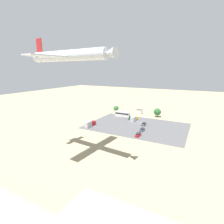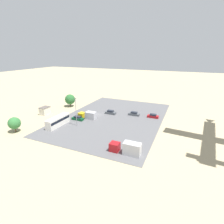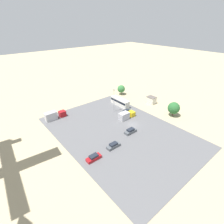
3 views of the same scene
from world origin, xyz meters
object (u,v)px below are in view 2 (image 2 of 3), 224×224
at_px(parked_truck_0, 127,148).
at_px(parked_truck_1, 88,115).
at_px(parked_car_3, 134,114).
at_px(shed_building, 45,111).
at_px(parked_car_1, 153,116).
at_px(parked_car_2, 78,118).
at_px(bus, 58,121).
at_px(parked_car_0, 111,112).

bearing_deg(parked_truck_0, parked_truck_1, 51.26).
xyz_separation_m(parked_car_3, parked_truck_0, (29.04, 6.85, 0.90)).
height_order(shed_building, parked_car_1, shed_building).
xyz_separation_m(shed_building, parked_car_2, (0.14, 16.80, -0.89)).
bearing_deg(shed_building, parked_car_1, 108.24).
height_order(parked_car_3, parked_truck_1, parked_truck_1).
bearing_deg(parked_truck_1, parked_car_3, -55.83).
height_order(parked_truck_0, parked_truck_1, parked_truck_0).
relative_size(parked_car_1, parked_car_2, 0.95).
bearing_deg(parked_car_3, parked_truck_0, -166.72).
distance_m(shed_building, parked_truck_1, 19.99).
bearing_deg(parked_car_3, bus, 134.18).
distance_m(parked_car_1, parked_truck_0, 29.60).
xyz_separation_m(shed_building, parked_truck_0, (15.22, 42.50, 0.00)).
relative_size(parked_car_0, parked_car_3, 1.00).
height_order(parked_car_0, parked_car_3, parked_car_0).
distance_m(parked_truck_0, parked_truck_1, 29.16).
xyz_separation_m(parked_car_2, parked_truck_1, (-3.17, 2.96, 0.66)).
bearing_deg(parked_car_2, parked_car_0, 142.53).
bearing_deg(parked_car_2, parked_car_3, 126.52).
xyz_separation_m(parked_car_3, parked_truck_1, (10.79, -15.89, 0.67)).
xyz_separation_m(parked_car_1, parked_car_2, (14.48, -26.73, 0.00)).
bearing_deg(parked_truck_1, parked_car_1, -64.55).
height_order(shed_building, parked_car_2, shed_building).
height_order(parked_car_1, parked_truck_1, parked_truck_1).
bearing_deg(parked_car_1, parked_truck_0, -2.00).
distance_m(shed_building, parked_truck_0, 45.14).
bearing_deg(parked_car_0, parked_truck_0, 32.01).
distance_m(parked_car_2, parked_truck_0, 29.81).
relative_size(bus, parked_car_0, 2.21).
bearing_deg(parked_car_1, shed_building, -71.76).
relative_size(shed_building, parked_car_1, 0.92).
xyz_separation_m(shed_building, parked_truck_1, (-3.03, 19.76, -0.22)).
height_order(shed_building, parked_truck_0, parked_truck_0).
distance_m(shed_building, parked_car_2, 16.83).
distance_m(parked_car_0, parked_car_1, 17.99).
bearing_deg(parked_car_3, shed_building, 111.19).
bearing_deg(parked_car_0, bus, -32.46).
bearing_deg(parked_truck_0, bus, 75.43).
bearing_deg(parked_car_1, parked_truck_1, -64.55).
relative_size(parked_car_1, parked_car_3, 0.97).
xyz_separation_m(parked_car_0, parked_car_1, (-2.79, 17.77, -0.02)).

